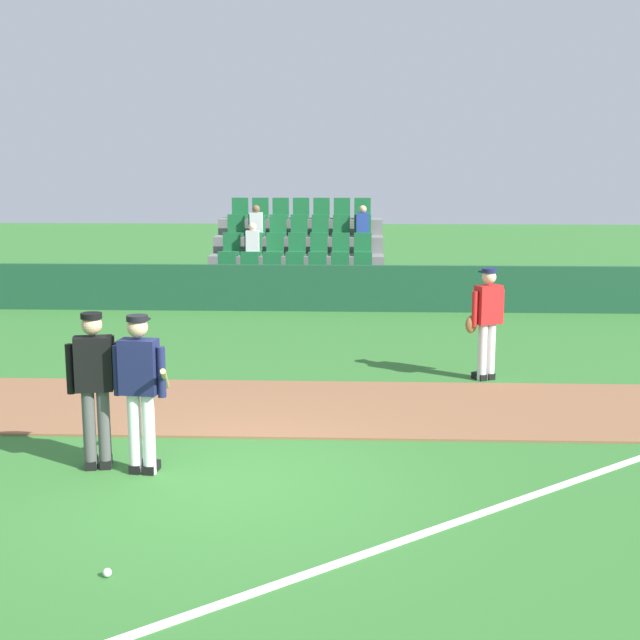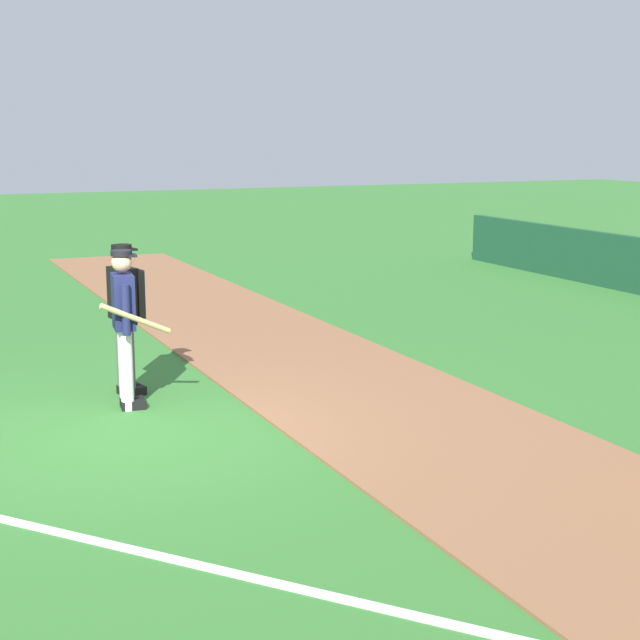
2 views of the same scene
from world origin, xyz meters
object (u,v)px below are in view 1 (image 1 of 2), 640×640
object	(u,v)px
baseball	(107,573)
umpire_home_plate	(95,381)
batter_navy_jersey	(141,388)
runner_red_jersey	(487,320)

from	to	relation	value
baseball	umpire_home_plate	bearing A→B (deg)	108.13
batter_navy_jersey	runner_red_jersey	distance (m)	6.12
batter_navy_jersey	runner_red_jersey	bearing A→B (deg)	44.69
umpire_home_plate	batter_navy_jersey	bearing A→B (deg)	-14.34
runner_red_jersey	umpire_home_plate	bearing A→B (deg)	-139.59
batter_navy_jersey	baseball	xyz separation A→B (m)	(0.28, -2.39, -0.93)
baseball	runner_red_jersey	bearing A→B (deg)	58.72
runner_red_jersey	batter_navy_jersey	bearing A→B (deg)	-135.31
runner_red_jersey	baseball	bearing A→B (deg)	-121.28
runner_red_jersey	baseball	world-z (taller)	runner_red_jersey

